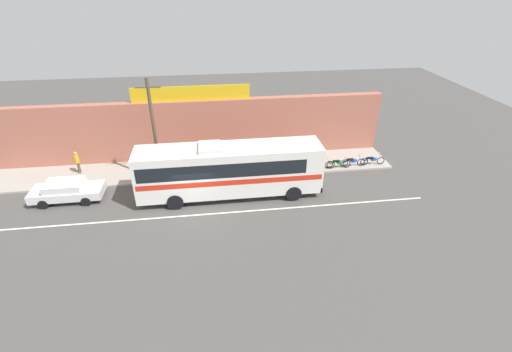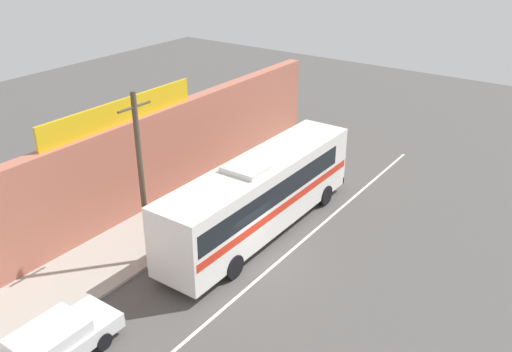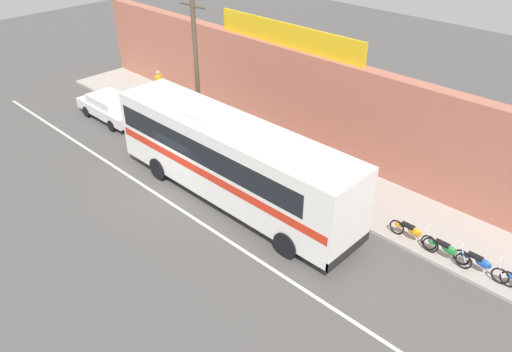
{
  "view_description": "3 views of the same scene",
  "coord_description": "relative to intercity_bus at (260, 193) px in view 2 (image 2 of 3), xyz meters",
  "views": [
    {
      "loc": [
        1.31,
        -19.56,
        13.25
      ],
      "look_at": [
        4.03,
        0.82,
        1.61
      ],
      "focal_mm": 25.33,
      "sensor_mm": 36.0,
      "label": 1
    },
    {
      "loc": [
        -15.61,
        -11.18,
        13.27
      ],
      "look_at": [
        3.55,
        2.37,
        2.09
      ],
      "focal_mm": 38.06,
      "sensor_mm": 36.0,
      "label": 2
    },
    {
      "loc": [
        15.23,
        -10.6,
        12.05
      ],
      "look_at": [
        3.35,
        1.7,
        1.39
      ],
      "focal_mm": 34.51,
      "sensor_mm": 36.0,
      "label": 3
    }
  ],
  "objects": [
    {
      "name": "sidewalk_slab",
      "position": [
        -2.26,
        3.94,
        -2.0
      ],
      "size": [
        30.0,
        3.6,
        0.14
      ],
      "primitive_type": "cube",
      "color": "#A8A399",
      "rests_on": "ground_plane"
    },
    {
      "name": "motorcycle_purple",
      "position": [
        8.51,
        2.53,
        -1.5
      ],
      "size": [
        1.86,
        0.56,
        0.94
      ],
      "color": "black",
      "rests_on": "sidewalk_slab"
    },
    {
      "name": "road_center_stripe",
      "position": [
        -2.26,
        -2.06,
        -2.06
      ],
      "size": [
        30.0,
        0.14,
        0.01
      ],
      "primitive_type": "cube",
      "color": "silver",
      "rests_on": "ground_plane"
    },
    {
      "name": "ground_plane",
      "position": [
        -2.26,
        -1.26,
        -2.07
      ],
      "size": [
        70.0,
        70.0,
        0.0
      ],
      "primitive_type": "plane",
      "color": "#4F4C49"
    },
    {
      "name": "parked_car",
      "position": [
        -10.63,
        0.82,
        -1.33
      ],
      "size": [
        4.52,
        1.92,
        1.37
      ],
      "color": "silver",
      "rests_on": "ground_plane"
    },
    {
      "name": "intercity_bus",
      "position": [
        0.0,
        0.0,
        0.0
      ],
      "size": [
        12.02,
        2.61,
        3.78
      ],
      "color": "white",
      "rests_on": "ground_plane"
    },
    {
      "name": "storefront_facade",
      "position": [
        -2.26,
        6.09,
        0.33
      ],
      "size": [
        30.0,
        0.7,
        4.8
      ],
      "primitive_type": "cube",
      "color": "#B26651",
      "rests_on": "ground_plane"
    },
    {
      "name": "motorcycle_red",
      "position": [
        11.28,
        2.71,
        -1.5
      ],
      "size": [
        1.97,
        0.56,
        0.94
      ],
      "color": "black",
      "rests_on": "sidewalk_slab"
    },
    {
      "name": "utility_pole",
      "position": [
        -4.74,
        2.4,
        1.9
      ],
      "size": [
        1.6,
        0.22,
        7.39
      ],
      "color": "brown",
      "rests_on": "sidewalk_slab"
    },
    {
      "name": "motorcycle_green",
      "position": [
        7.11,
        2.61,
        -1.5
      ],
      "size": [
        1.94,
        0.56,
        0.94
      ],
      "color": "black",
      "rests_on": "sidewalk_slab"
    },
    {
      "name": "motorcycle_blue",
      "position": [
        9.66,
        2.67,
        -1.5
      ],
      "size": [
        1.97,
        0.56,
        0.94
      ],
      "color": "black",
      "rests_on": "sidewalk_slab"
    },
    {
      "name": "storefront_billboard",
      "position": [
        -2.27,
        6.09,
        3.28
      ],
      "size": [
        8.83,
        0.12,
        1.1
      ],
      "primitive_type": "cube",
      "color": "gold",
      "rests_on": "storefront_facade"
    }
  ]
}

